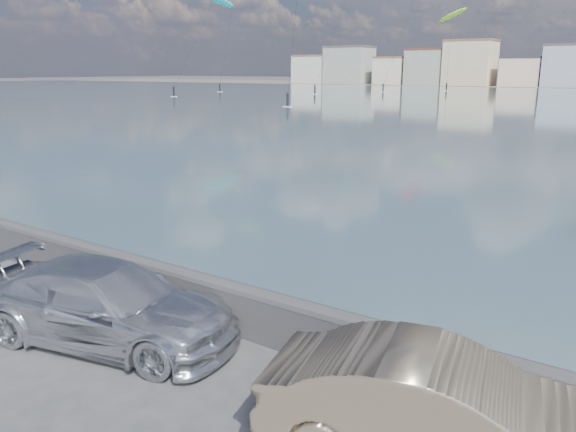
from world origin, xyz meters
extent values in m
plane|color=#333335|center=(0.00, 0.00, 0.00)|extent=(700.00, 700.00, 0.00)
cube|color=#28282B|center=(0.00, 2.70, 0.45)|extent=(400.00, 0.35, 0.90)
cylinder|color=#28282B|center=(0.00, 2.70, 0.90)|extent=(400.00, 0.36, 0.36)
cube|color=beige|center=(-112.00, 186.00, 5.00)|extent=(14.00, 11.00, 10.00)
cube|color=brown|center=(-112.00, 186.00, 10.30)|extent=(14.28, 11.22, 0.60)
cube|color=gray|center=(-96.50, 186.00, 6.50)|extent=(16.00, 12.00, 13.00)
cube|color=#4C423D|center=(-96.50, 186.00, 13.30)|extent=(16.32, 12.24, 0.60)
cube|color=beige|center=(-79.00, 186.00, 4.50)|extent=(11.00, 10.00, 9.00)
cube|color=brown|center=(-79.00, 186.00, 9.30)|extent=(11.22, 10.20, 0.60)
cube|color=gray|center=(-66.00, 186.00, 5.75)|extent=(13.00, 11.00, 11.50)
cube|color=#562D23|center=(-66.00, 186.00, 11.80)|extent=(13.26, 11.22, 0.60)
cube|color=beige|center=(-51.50, 186.00, 7.00)|extent=(15.00, 12.00, 14.00)
cube|color=brown|center=(-51.50, 186.00, 14.30)|extent=(15.30, 12.24, 0.60)
cube|color=beige|center=(-35.00, 186.00, 4.25)|extent=(12.00, 10.00, 8.50)
cube|color=#2D2D33|center=(-35.00, 186.00, 8.80)|extent=(12.24, 10.20, 0.60)
cube|color=#9EA8B7|center=(-21.50, 186.00, 6.00)|extent=(14.00, 11.00, 12.00)
cube|color=#4C423D|center=(-21.50, 186.00, 12.30)|extent=(14.28, 11.22, 0.60)
imported|color=silver|center=(-1.19, 1.01, 0.77)|extent=(5.67, 3.34, 1.54)
imported|color=tan|center=(5.32, 1.25, 0.79)|extent=(5.03, 2.73, 1.57)
cube|color=white|center=(-74.59, 74.46, 0.05)|extent=(1.40, 0.42, 0.08)
cylinder|color=black|center=(-74.59, 74.46, 0.95)|extent=(0.36, 0.36, 1.70)
sphere|color=black|center=(-74.59, 74.46, 1.85)|extent=(0.28, 0.28, 0.28)
cylinder|color=black|center=(-74.86, 81.19, 10.38)|extent=(0.58, 13.48, 18.18)
cube|color=white|center=(-38.71, 61.65, 0.05)|extent=(1.40, 0.42, 0.08)
cylinder|color=black|center=(-38.71, 61.65, 0.95)|extent=(0.36, 0.36, 1.70)
sphere|color=black|center=(-38.71, 61.65, 1.85)|extent=(0.28, 0.28, 0.28)
cube|color=white|center=(-57.85, 99.76, 0.05)|extent=(1.40, 0.42, 0.08)
cylinder|color=black|center=(-57.85, 99.76, 0.95)|extent=(0.36, 0.36, 1.70)
sphere|color=black|center=(-57.85, 99.76, 1.85)|extent=(0.28, 0.28, 0.28)
cylinder|color=black|center=(-57.20, 105.43, 11.43)|extent=(1.34, 11.37, 20.27)
cube|color=white|center=(-83.57, 98.28, 0.05)|extent=(1.40, 0.42, 0.08)
cylinder|color=black|center=(-83.57, 98.28, 0.95)|extent=(0.36, 0.36, 1.70)
sphere|color=black|center=(-83.57, 98.28, 1.85)|extent=(0.28, 0.28, 0.28)
cylinder|color=black|center=(-83.15, 102.73, 18.51)|extent=(0.87, 8.94, 34.42)
ellipsoid|color=#8CD826|center=(-43.35, 141.94, 18.48)|extent=(7.45, 2.82, 4.46)
cube|color=white|center=(-41.04, 134.56, 0.05)|extent=(1.40, 0.42, 0.08)
cylinder|color=black|center=(-41.04, 134.56, 0.95)|extent=(0.36, 0.36, 1.70)
sphere|color=black|center=(-41.04, 134.56, 1.85)|extent=(0.28, 0.28, 0.28)
cylinder|color=black|center=(-42.20, 138.25, 9.89)|extent=(2.34, 7.42, 17.19)
cube|color=white|center=(-51.07, 119.39, 0.05)|extent=(1.40, 0.42, 0.08)
cylinder|color=black|center=(-51.07, 119.39, 0.95)|extent=(0.36, 0.36, 1.70)
sphere|color=black|center=(-51.07, 119.39, 1.85)|extent=(0.28, 0.28, 0.28)
cylinder|color=black|center=(-49.47, 125.73, 13.83)|extent=(3.23, 12.72, 25.07)
camera|label=1|loc=(7.37, -5.26, 5.14)|focal=35.00mm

